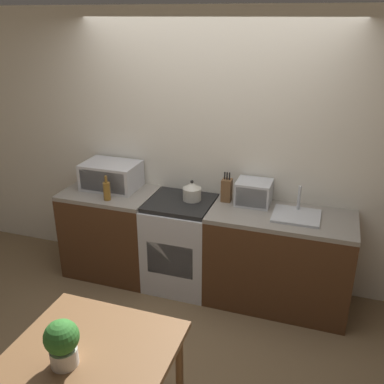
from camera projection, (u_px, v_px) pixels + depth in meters
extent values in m
plane|color=brown|center=(172.00, 335.00, 3.63)|extent=(16.00, 16.00, 0.00)
cube|color=silver|center=(211.00, 152.00, 4.09)|extent=(10.00, 0.06, 2.60)
cube|color=#4C2D19|center=(112.00, 233.00, 4.41)|extent=(0.89, 0.62, 0.86)
cube|color=gray|center=(109.00, 193.00, 4.24)|extent=(0.89, 0.62, 0.04)
cube|color=#4C2D19|center=(278.00, 261.00, 3.91)|extent=(1.27, 0.62, 0.86)
cube|color=gray|center=(282.00, 217.00, 3.74)|extent=(1.27, 0.62, 0.04)
cube|color=silver|center=(181.00, 245.00, 4.19)|extent=(0.62, 0.62, 0.86)
cube|color=black|center=(181.00, 203.00, 4.01)|extent=(0.60, 0.57, 0.04)
cube|color=black|center=(170.00, 260.00, 3.92)|extent=(0.45, 0.02, 0.32)
cylinder|color=beige|center=(192.00, 194.00, 4.01)|extent=(0.17, 0.17, 0.12)
cone|color=beige|center=(192.00, 185.00, 3.97)|extent=(0.16, 0.16, 0.06)
sphere|color=black|center=(192.00, 182.00, 3.96)|extent=(0.03, 0.03, 0.03)
cube|color=silver|center=(111.00, 175.00, 4.27)|extent=(0.55, 0.38, 0.26)
cube|color=black|center=(102.00, 182.00, 4.11)|extent=(0.48, 0.01, 0.21)
cylinder|color=olive|center=(107.00, 191.00, 4.00)|extent=(0.07, 0.07, 0.17)
cylinder|color=olive|center=(106.00, 179.00, 3.95)|extent=(0.03, 0.03, 0.07)
cube|color=brown|center=(227.00, 190.00, 3.97)|extent=(0.09, 0.10, 0.21)
cylinder|color=black|center=(225.00, 176.00, 3.92)|extent=(0.01, 0.01, 0.07)
cylinder|color=black|center=(227.00, 176.00, 3.92)|extent=(0.01, 0.01, 0.07)
cylinder|color=black|center=(229.00, 176.00, 3.91)|extent=(0.01, 0.01, 0.07)
cube|color=silver|center=(254.00, 193.00, 3.91)|extent=(0.31, 0.27, 0.22)
cube|color=black|center=(251.00, 198.00, 3.80)|extent=(0.28, 0.01, 0.18)
cube|color=silver|center=(296.00, 216.00, 3.69)|extent=(0.40, 0.36, 0.02)
cylinder|color=silver|center=(299.00, 198.00, 3.75)|extent=(0.03, 0.03, 0.22)
cube|color=brown|center=(93.00, 351.00, 2.42)|extent=(0.91, 0.78, 0.04)
cylinder|color=brown|center=(73.00, 348.00, 2.98)|extent=(0.05, 0.05, 0.73)
cylinder|color=brown|center=(180.00, 376.00, 2.74)|extent=(0.05, 0.05, 0.73)
cylinder|color=beige|center=(64.00, 356.00, 2.28)|extent=(0.15, 0.15, 0.10)
sphere|color=#2D6B28|center=(61.00, 337.00, 2.23)|extent=(0.19, 0.19, 0.19)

